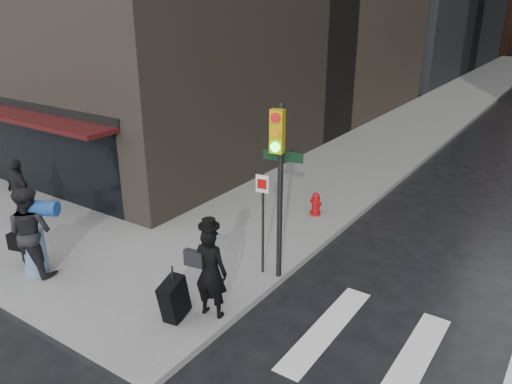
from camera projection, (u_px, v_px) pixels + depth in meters
ground at (151, 295)px, 10.25m from camera, size 140.00×140.00×0.00m
sidewalk_left at (465, 95)px, 31.04m from camera, size 4.00×50.00×0.15m
storefront at (23, 138)px, 14.72m from camera, size 8.40×1.11×2.83m
man_overcoat at (203, 276)px, 9.04m from camera, size 1.03×1.13×1.99m
man_jeans at (31, 231)px, 10.43m from camera, size 1.43×0.97×1.96m
man_greycoat at (20, 193)px, 12.68m from camera, size 1.10×0.54×1.82m
traffic_light at (277, 170)px, 9.74m from camera, size 0.92×0.50×3.72m
fire_hydrant at (316, 205)px, 13.57m from camera, size 0.37×0.28×0.65m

